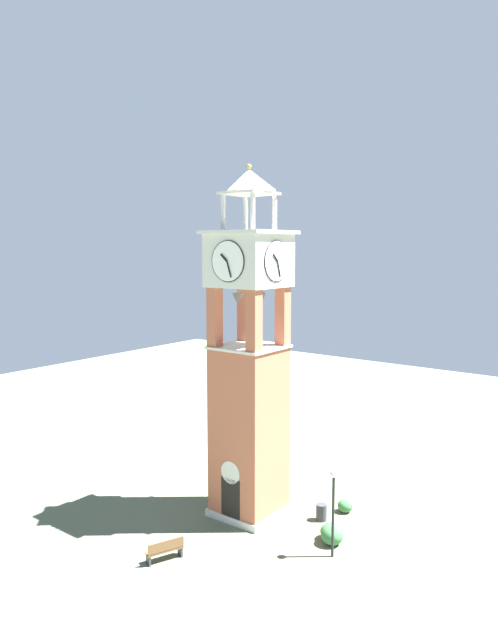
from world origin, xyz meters
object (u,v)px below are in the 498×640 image
object	(u,v)px
clock_tower	(249,375)
trash_bin	(321,512)
lamp_post	(333,496)
park_bench	(165,550)

from	to	relation	value
clock_tower	trash_bin	size ratio (longest dim) A/B	21.16
lamp_post	trash_bin	size ratio (longest dim) A/B	4.83
trash_bin	lamp_post	bearing A→B (deg)	-51.73
park_bench	lamp_post	size ratio (longest dim) A/B	0.43
lamp_post	park_bench	bearing A→B (deg)	-139.91
clock_tower	lamp_post	size ratio (longest dim) A/B	4.38
park_bench	trash_bin	world-z (taller)	park_bench
park_bench	trash_bin	size ratio (longest dim) A/B	2.06
trash_bin	clock_tower	bearing A→B (deg)	-154.86
clock_tower	lamp_post	world-z (taller)	clock_tower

